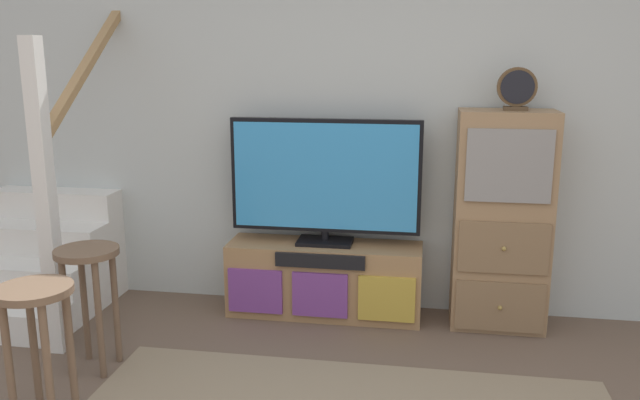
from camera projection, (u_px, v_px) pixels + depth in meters
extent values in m
cube|color=#B2B7B2|center=(376.00, 109.00, 4.22)|extent=(6.40, 0.12, 2.70)
cube|color=#997047|center=(325.00, 279.00, 4.27)|extent=(1.27, 0.36, 0.48)
cube|color=#70387F|center=(255.00, 291.00, 4.16)|extent=(0.36, 0.02, 0.29)
cube|color=#70387F|center=(320.00, 295.00, 4.09)|extent=(0.36, 0.02, 0.29)
cube|color=#B79333|center=(387.00, 299.00, 4.02)|extent=(0.36, 0.02, 0.29)
cube|color=black|center=(320.00, 261.00, 4.04)|extent=(0.57, 0.02, 0.09)
cube|color=black|center=(325.00, 241.00, 4.23)|extent=(0.36, 0.22, 0.02)
cylinder|color=black|center=(325.00, 235.00, 4.22)|extent=(0.05, 0.05, 0.06)
cube|color=black|center=(325.00, 176.00, 4.13)|extent=(1.23, 0.05, 0.74)
cube|color=#338CCC|center=(324.00, 177.00, 4.10)|extent=(1.18, 0.01, 0.69)
cube|color=#93704C|center=(502.00, 221.00, 4.00)|extent=(0.58, 0.34, 1.37)
cube|color=brown|center=(500.00, 307.00, 3.94)|extent=(0.53, 0.02, 0.32)
sphere|color=olive|center=(500.00, 308.00, 3.92)|extent=(0.03, 0.03, 0.03)
cube|color=brown|center=(504.00, 248.00, 3.85)|extent=(0.53, 0.02, 0.32)
sphere|color=olive|center=(504.00, 249.00, 3.84)|extent=(0.03, 0.03, 0.03)
cube|color=gray|center=(509.00, 166.00, 3.74)|extent=(0.49, 0.02, 0.43)
cube|color=#4C3823|center=(516.00, 109.00, 3.82)|extent=(0.14, 0.08, 0.02)
cylinder|color=brown|center=(517.00, 87.00, 3.79)|extent=(0.23, 0.04, 0.23)
cylinder|color=black|center=(518.00, 87.00, 3.76)|extent=(0.20, 0.01, 0.20)
cube|color=silver|center=(20.00, 291.00, 4.19)|extent=(0.90, 0.26, 0.38)
cube|color=silver|center=(42.00, 265.00, 4.42)|extent=(0.90, 0.26, 0.57)
cube|color=silver|center=(61.00, 241.00, 4.65)|extent=(0.90, 0.26, 0.76)
cube|color=silver|center=(79.00, 219.00, 4.88)|extent=(0.90, 0.26, 0.95)
cube|color=silver|center=(46.00, 202.00, 3.58)|extent=(0.09, 0.09, 1.80)
cube|color=#9E7547|center=(93.00, 54.00, 4.03)|extent=(0.06, 1.33, 0.99)
cylinder|color=brown|center=(10.00, 371.00, 2.84)|extent=(0.04, 0.04, 0.66)
cylinder|color=brown|center=(48.00, 374.00, 2.81)|extent=(0.04, 0.04, 0.66)
cylinder|color=brown|center=(35.00, 352.00, 3.02)|extent=(0.04, 0.04, 0.66)
cylinder|color=brown|center=(71.00, 355.00, 2.99)|extent=(0.04, 0.04, 0.66)
cylinder|color=brown|center=(34.00, 290.00, 2.84)|extent=(0.34, 0.34, 0.03)
cylinder|color=brown|center=(67.00, 318.00, 3.42)|extent=(0.04, 0.04, 0.66)
cylinder|color=brown|center=(99.00, 320.00, 3.39)|extent=(0.04, 0.04, 0.66)
cylinder|color=brown|center=(85.00, 305.00, 3.60)|extent=(0.04, 0.04, 0.66)
cylinder|color=brown|center=(116.00, 307.00, 3.57)|extent=(0.04, 0.04, 0.66)
cylinder|color=brown|center=(87.00, 252.00, 3.42)|extent=(0.34, 0.34, 0.03)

